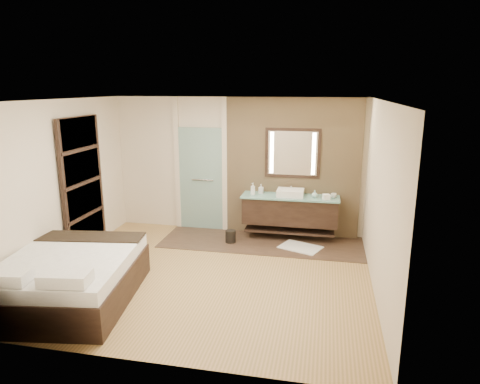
% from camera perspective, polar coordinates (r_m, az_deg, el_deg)
% --- Properties ---
extents(floor, '(5.00, 5.00, 0.00)m').
position_cam_1_polar(floor, '(6.88, -4.23, -10.99)').
color(floor, olive).
rests_on(floor, ground).
extents(tile_strip, '(3.80, 1.30, 0.01)m').
position_cam_1_polar(tile_strip, '(8.21, 2.87, -6.71)').
color(tile_strip, '#35251D').
rests_on(tile_strip, floor).
extents(stone_wall, '(2.60, 0.08, 2.70)m').
position_cam_1_polar(stone_wall, '(8.38, 7.00, 3.18)').
color(stone_wall, tan).
rests_on(stone_wall, floor).
extents(vanity, '(1.85, 0.55, 0.88)m').
position_cam_1_polar(vanity, '(8.28, 6.68, -2.43)').
color(vanity, black).
rests_on(vanity, stone_wall).
extents(mirror_unit, '(1.06, 0.04, 0.96)m').
position_cam_1_polar(mirror_unit, '(8.28, 7.03, 5.16)').
color(mirror_unit, black).
rests_on(mirror_unit, stone_wall).
extents(frosted_door, '(1.10, 0.12, 2.70)m').
position_cam_1_polar(frosted_door, '(8.75, -5.22, 2.31)').
color(frosted_door, '#BDEFE5').
rests_on(frosted_door, floor).
extents(shoji_partition, '(0.06, 1.20, 2.40)m').
position_cam_1_polar(shoji_partition, '(7.98, -20.21, 0.86)').
color(shoji_partition, black).
rests_on(shoji_partition, floor).
extents(bed, '(1.93, 2.28, 0.80)m').
position_cam_1_polar(bed, '(6.44, -21.75, -10.60)').
color(bed, black).
rests_on(bed, floor).
extents(bath_mat, '(0.86, 0.74, 0.02)m').
position_cam_1_polar(bath_mat, '(8.00, 8.06, -7.32)').
color(bath_mat, white).
rests_on(bath_mat, floor).
extents(waste_bin, '(0.26, 0.26, 0.25)m').
position_cam_1_polar(waste_bin, '(8.15, -1.26, -5.97)').
color(waste_bin, black).
rests_on(waste_bin, floor).
extents(tissue_box, '(0.15, 0.15, 0.10)m').
position_cam_1_polar(tissue_box, '(8.02, 11.43, -0.66)').
color(tissue_box, white).
rests_on(tissue_box, vanity).
extents(soap_bottle_a, '(0.12, 0.12, 0.24)m').
position_cam_1_polar(soap_bottle_a, '(8.20, 1.72, 0.42)').
color(soap_bottle_a, silver).
rests_on(soap_bottle_a, vanity).
extents(soap_bottle_b, '(0.09, 0.09, 0.18)m').
position_cam_1_polar(soap_bottle_b, '(8.33, 2.81, 0.43)').
color(soap_bottle_b, '#B2B2B2').
rests_on(soap_bottle_b, vanity).
extents(soap_bottle_c, '(0.11, 0.11, 0.14)m').
position_cam_1_polar(soap_bottle_c, '(8.13, 9.92, -0.26)').
color(soap_bottle_c, '#A1CBC6').
rests_on(soap_bottle_c, vanity).
extents(cup, '(0.13, 0.13, 0.09)m').
position_cam_1_polar(cup, '(8.19, 12.38, -0.47)').
color(cup, silver).
rests_on(cup, vanity).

